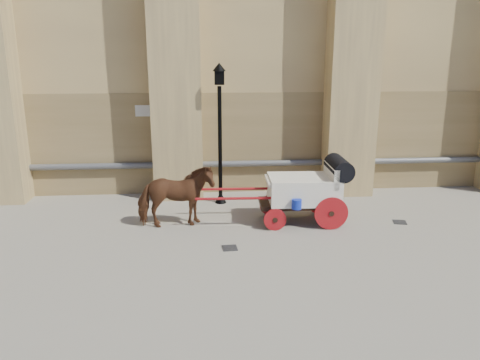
{
  "coord_description": "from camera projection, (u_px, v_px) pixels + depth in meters",
  "views": [
    {
      "loc": [
        -0.28,
        -9.74,
        4.11
      ],
      "look_at": [
        0.59,
        1.15,
        1.14
      ],
      "focal_mm": 35.0,
      "sensor_mm": 36.0,
      "label": 1
    }
  ],
  "objects": [
    {
      "name": "carriage",
      "position": [
        309.0,
        188.0,
        11.55
      ],
      "size": [
        3.79,
        1.36,
        1.65
      ],
      "rotation": [
        0.0,
        0.0,
        -0.03
      ],
      "color": "black",
      "rests_on": "ground"
    },
    {
      "name": "horse",
      "position": [
        176.0,
        197.0,
        11.25
      ],
      "size": [
        1.9,
        1.05,
        1.53
      ],
      "primitive_type": "imported",
      "rotation": [
        0.0,
        0.0,
        1.7
      ],
      "color": "brown",
      "rests_on": "ground"
    },
    {
      "name": "ground",
      "position": [
        218.0,
        243.0,
        10.47
      ],
      "size": [
        90.0,
        90.0,
        0.0
      ],
      "primitive_type": "plane",
      "color": "gray",
      "rests_on": "ground"
    },
    {
      "name": "street_lamp",
      "position": [
        220.0,
        130.0,
        12.75
      ],
      "size": [
        0.36,
        0.36,
        3.87
      ],
      "color": "black",
      "rests_on": "ground"
    },
    {
      "name": "drain_grate_near",
      "position": [
        230.0,
        248.0,
        10.18
      ],
      "size": [
        0.34,
        0.34,
        0.01
      ],
      "primitive_type": "cube",
      "rotation": [
        0.0,
        0.0,
        0.07
      ],
      "color": "black",
      "rests_on": "ground"
    },
    {
      "name": "drain_grate_far",
      "position": [
        400.0,
        222.0,
        11.73
      ],
      "size": [
        0.39,
        0.39,
        0.01
      ],
      "primitive_type": "cube",
      "rotation": [
        0.0,
        0.0,
        -0.25
      ],
      "color": "black",
      "rests_on": "ground"
    }
  ]
}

